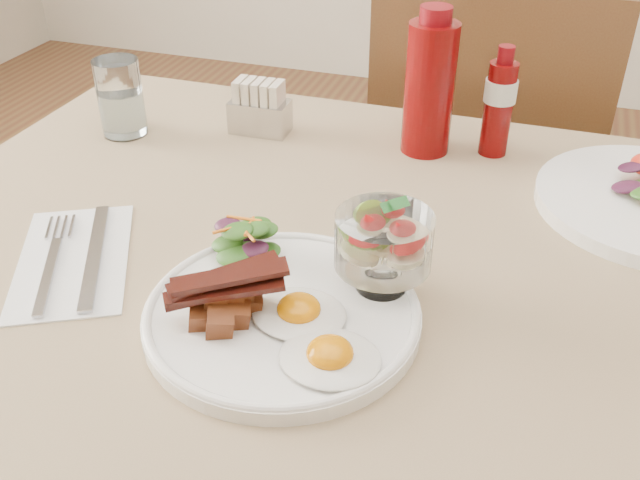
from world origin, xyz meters
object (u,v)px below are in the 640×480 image
at_px(table, 417,331).
at_px(main_plate, 282,315).
at_px(chair_far, 480,179).
at_px(ketchup_bottle, 430,86).
at_px(fruit_cup, 384,241).
at_px(hot_sauce_bottle, 499,103).
at_px(water_glass, 121,102).
at_px(sugar_caddy, 260,110).

distance_m(table, main_plate, 0.20).
xyz_separation_m(chair_far, ketchup_bottle, (-0.06, -0.36, 0.33)).
height_order(chair_far, main_plate, chair_far).
relative_size(chair_far, ketchup_bottle, 4.45).
relative_size(fruit_cup, hot_sauce_bottle, 0.64).
bearing_deg(fruit_cup, water_glass, 149.98).
xyz_separation_m(sugar_caddy, water_glass, (-0.20, -0.07, 0.02)).
relative_size(chair_far, fruit_cup, 9.20).
relative_size(main_plate, hot_sauce_bottle, 1.76).
distance_m(fruit_cup, hot_sauce_bottle, 0.39).
bearing_deg(chair_far, hot_sauce_bottle, -84.01).
bearing_deg(table, fruit_cup, -117.40).
height_order(fruit_cup, water_glass, fruit_cup).
bearing_deg(ketchup_bottle, chair_far, 80.58).
relative_size(ketchup_bottle, sugar_caddy, 2.31).
bearing_deg(fruit_cup, sugar_caddy, 129.01).
bearing_deg(chair_far, water_glass, -138.33).
bearing_deg(main_plate, water_glass, 138.65).
relative_size(fruit_cup, water_glass, 0.87).
relative_size(ketchup_bottle, water_glass, 1.80).
bearing_deg(sugar_caddy, hot_sauce_bottle, 5.09).
height_order(main_plate, sugar_caddy, sugar_caddy).
distance_m(chair_far, hot_sauce_bottle, 0.46).
relative_size(main_plate, ketchup_bottle, 1.34).
bearing_deg(sugar_caddy, water_glass, -161.36).
height_order(main_plate, fruit_cup, fruit_cup).
distance_m(table, sugar_caddy, 0.44).
xyz_separation_m(main_plate, sugar_caddy, (-0.20, 0.42, 0.03)).
bearing_deg(sugar_caddy, fruit_cup, -52.41).
height_order(hot_sauce_bottle, sugar_caddy, hot_sauce_bottle).
relative_size(main_plate, fruit_cup, 2.77).
bearing_deg(water_glass, table, -22.54).
bearing_deg(table, hot_sauce_bottle, 83.65).
bearing_deg(sugar_caddy, main_plate, -66.17).
bearing_deg(hot_sauce_bottle, chair_far, 95.99).
bearing_deg(chair_far, sugar_caddy, -129.41).
height_order(fruit_cup, sugar_caddy, fruit_cup).
height_order(sugar_caddy, water_glass, water_glass).
distance_m(chair_far, sugar_caddy, 0.56).
distance_m(fruit_cup, ketchup_bottle, 0.37).
bearing_deg(hot_sauce_bottle, sugar_caddy, -173.50).
bearing_deg(table, main_plate, -131.37).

